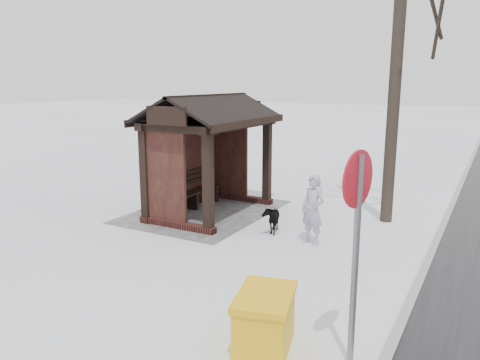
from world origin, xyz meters
The scene contains 8 objects.
ground centered at (0.00, 0.00, 0.00)m, with size 120.00×120.00×0.00m, color white.
kerb centered at (0.00, 5.50, 0.01)m, with size 120.00×0.15×0.06m, color gray.
trampled_patch centered at (0.00, -0.20, 0.01)m, with size 4.20×3.20×0.02m, color #939298.
bus_shelter centered at (0.00, -0.16, 2.17)m, with size 3.60×2.40×3.09m.
pedestrian centered at (0.98, 3.18, 0.75)m, with size 0.55×0.36×1.50m, color #A79EB9.
dog centered at (0.67, 2.07, 0.33)m, with size 0.35×0.78×0.66m, color black.
grit_bin centered at (5.07, 4.07, 0.39)m, with size 1.15×0.92×0.78m.
road_sign centered at (4.84, 5.11, 1.89)m, with size 0.67×0.17×2.66m.
Camera 1 is at (10.03, 6.46, 3.42)m, focal length 35.00 mm.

